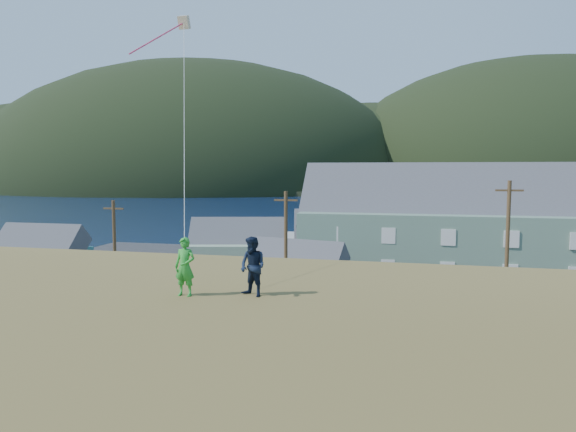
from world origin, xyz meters
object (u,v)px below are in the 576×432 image
(shed_palegreen_far, at_px, (346,240))
(kite_flyer_navy, at_px, (253,267))
(kite_flyer_green, at_px, (185,267))
(shed_palegreen_near, at_px, (238,249))
(wharf, at_px, (323,242))
(shed_teal, at_px, (38,256))
(lodge, at_px, (512,228))
(shed_white, at_px, (295,275))

(shed_palegreen_far, xyz_separation_m, kite_flyer_navy, (2.61, -42.92, 5.09))
(kite_flyer_green, height_order, kite_flyer_navy, kite_flyer_navy)
(shed_palegreen_near, bearing_deg, kite_flyer_navy, -84.26)
(wharf, relative_size, shed_teal, 3.07)
(shed_palegreen_near, height_order, kite_flyer_green, kite_flyer_green)
(wharf, relative_size, lodge, 0.67)
(shed_palegreen_near, distance_m, shed_palegreen_far, 12.42)
(kite_flyer_green, xyz_separation_m, kite_flyer_navy, (1.80, 0.40, 0.01))
(shed_white, xyz_separation_m, kite_flyer_navy, (4.54, -25.68, 5.64))
(lodge, distance_m, shed_white, 21.74)
(lodge, xyz_separation_m, kite_flyer_navy, (-13.41, -37.61, 2.76))
(shed_teal, relative_size, shed_white, 0.98)
(kite_flyer_green, distance_m, kite_flyer_navy, 1.84)
(lodge, distance_m, shed_palegreen_far, 17.03)
(shed_teal, distance_m, kite_flyer_navy, 41.75)
(shed_palegreen_near, height_order, shed_palegreen_far, shed_palegreen_far)
(shed_teal, relative_size, shed_palegreen_near, 0.78)
(shed_palegreen_near, distance_m, kite_flyer_navy, 38.06)
(shed_palegreen_far, bearing_deg, shed_palegreen_near, -156.71)
(wharf, distance_m, kite_flyer_green, 59.76)
(shed_white, relative_size, kite_flyer_green, 5.41)
(kite_flyer_navy, bearing_deg, lodge, 96.69)
(shed_palegreen_far, bearing_deg, shed_teal, -165.38)
(wharf, distance_m, kite_flyer_navy, 59.57)
(shed_teal, relative_size, kite_flyer_green, 5.28)
(kite_flyer_green, bearing_deg, shed_teal, 138.48)
(wharf, bearing_deg, shed_teal, -126.59)
(shed_teal, height_order, shed_palegreen_far, shed_palegreen_far)
(wharf, distance_m, shed_teal, 37.73)
(shed_teal, xyz_separation_m, kite_flyer_navy, (30.15, -28.33, 5.52))
(lodge, height_order, shed_palegreen_near, lodge)
(kite_flyer_navy, bearing_deg, kite_flyer_green, -141.16)
(kite_flyer_green, bearing_deg, shed_palegreen_far, 94.93)
(shed_teal, bearing_deg, kite_flyer_navy, -43.39)
(shed_teal, distance_m, shed_palegreen_far, 31.17)
(kite_flyer_navy, bearing_deg, wharf, 123.79)
(shed_white, xyz_separation_m, shed_palegreen_far, (1.93, 17.23, 0.55))
(shed_teal, relative_size, kite_flyer_navy, 5.22)
(wharf, xyz_separation_m, shed_palegreen_far, (5.08, -15.67, 2.47))
(shed_teal, bearing_deg, kite_flyer_green, -45.56)
(shed_white, distance_m, kite_flyer_navy, 26.68)
(wharf, xyz_separation_m, shed_palegreen_near, (-4.89, -23.07, 2.20))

